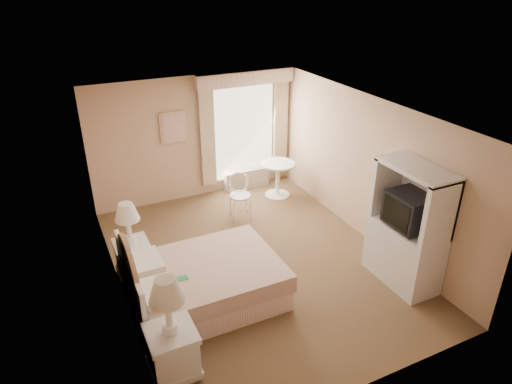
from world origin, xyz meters
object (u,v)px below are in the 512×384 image
nightstand_far (132,250)px  cafe_chair (239,191)px  nightstand_near (171,340)px  bed (200,282)px  round_table (278,174)px  armoire (406,235)px

nightstand_far → cafe_chair: size_ratio=1.45×
nightstand_near → nightstand_far: size_ratio=1.09×
bed → cafe_chair: (1.55, 2.12, 0.16)m
cafe_chair → round_table: bearing=31.7°
nightstand_near → round_table: size_ratio=1.83×
bed → nightstand_near: nightstand_near is taller
bed → cafe_chair: bed is taller
bed → armoire: (2.94, -0.82, 0.45)m
nightstand_far → armoire: (3.65, -1.87, 0.31)m
armoire → nightstand_far: bearing=152.9°
nightstand_far → round_table: size_ratio=1.68×
round_table → armoire: 3.38m
nightstand_near → armoire: bearing=4.1°
bed → nightstand_far: size_ratio=1.68×
nightstand_far → armoire: size_ratio=0.66×
nightstand_near → cafe_chair: bearing=54.8°
nightstand_near → armoire: size_ratio=0.71×
nightstand_far → cafe_chair: 2.51m
nightstand_near → bed: bearing=56.6°
bed → nightstand_far: bearing=124.4°
nightstand_near → armoire: (3.65, 0.26, 0.27)m
bed → nightstand_near: 1.31m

